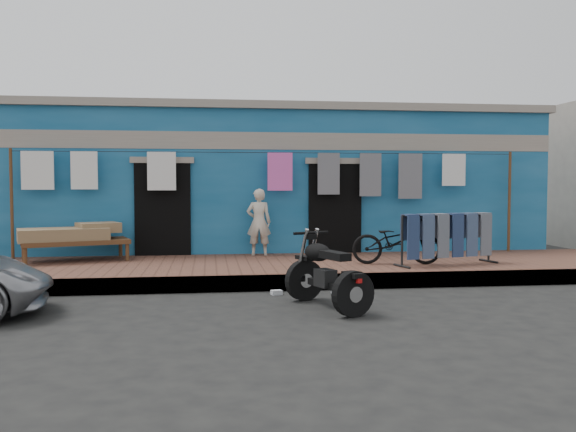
# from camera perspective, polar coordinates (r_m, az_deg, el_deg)

# --- Properties ---
(ground) EXTENTS (80.00, 80.00, 0.00)m
(ground) POSITION_cam_1_polar(r_m,az_deg,el_deg) (8.15, 1.83, -8.84)
(ground) COLOR black
(ground) RESTS_ON ground
(sidewalk) EXTENTS (28.00, 3.00, 0.25)m
(sidewalk) POSITION_cam_1_polar(r_m,az_deg,el_deg) (11.05, -0.67, -5.04)
(sidewalk) COLOR brown
(sidewalk) RESTS_ON ground
(curb) EXTENTS (28.00, 0.10, 0.25)m
(curb) POSITION_cam_1_polar(r_m,az_deg,el_deg) (9.63, 0.35, -6.24)
(curb) COLOR gray
(curb) RESTS_ON ground
(building) EXTENTS (12.20, 5.20, 3.36)m
(building) POSITION_cam_1_polar(r_m,az_deg,el_deg) (14.91, -2.47, 3.05)
(building) COLOR #13517F
(building) RESTS_ON ground
(clothesline) EXTENTS (10.06, 0.06, 2.10)m
(clothesline) POSITION_cam_1_polar(r_m,az_deg,el_deg) (12.18, -1.84, 3.59)
(clothesline) COLOR brown
(clothesline) RESTS_ON sidewalk
(seated_person) EXTENTS (0.51, 0.36, 1.33)m
(seated_person) POSITION_cam_1_polar(r_m,az_deg,el_deg) (12.13, -2.75, -0.57)
(seated_person) COLOR beige
(seated_person) RESTS_ON sidewalk
(bicycle) EXTENTS (1.62, 0.81, 1.00)m
(bicycle) POSITION_cam_1_polar(r_m,az_deg,el_deg) (10.99, 10.12, -1.85)
(bicycle) COLOR black
(bicycle) RESTS_ON sidewalk
(motorcycle) EXTENTS (1.58, 1.92, 1.01)m
(motorcycle) POSITION_cam_1_polar(r_m,az_deg,el_deg) (8.23, 3.69, -5.16)
(motorcycle) COLOR black
(motorcycle) RESTS_ON ground
(charpoy) EXTENTS (2.53, 2.09, 0.67)m
(charpoy) POSITION_cam_1_polar(r_m,az_deg,el_deg) (11.94, -19.26, -2.40)
(charpoy) COLOR brown
(charpoy) RESTS_ON sidewalk
(jeans_rack) EXTENTS (2.14, 1.36, 0.94)m
(jeans_rack) POSITION_cam_1_polar(r_m,az_deg,el_deg) (11.11, 14.65, -2.02)
(jeans_rack) COLOR black
(jeans_rack) RESTS_ON sidewalk
(litter_a) EXTENTS (0.18, 0.15, 0.07)m
(litter_a) POSITION_cam_1_polar(r_m,az_deg,el_deg) (9.27, -1.08, -7.17)
(litter_a) COLOR silver
(litter_a) RESTS_ON ground
(litter_b) EXTENTS (0.17, 0.17, 0.07)m
(litter_b) POSITION_cam_1_polar(r_m,az_deg,el_deg) (9.42, 4.53, -7.02)
(litter_b) COLOR silver
(litter_b) RESTS_ON ground
(litter_c) EXTENTS (0.15, 0.18, 0.07)m
(litter_c) POSITION_cam_1_polar(r_m,az_deg,el_deg) (9.38, 7.25, -7.08)
(litter_c) COLOR silver
(litter_c) RESTS_ON ground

